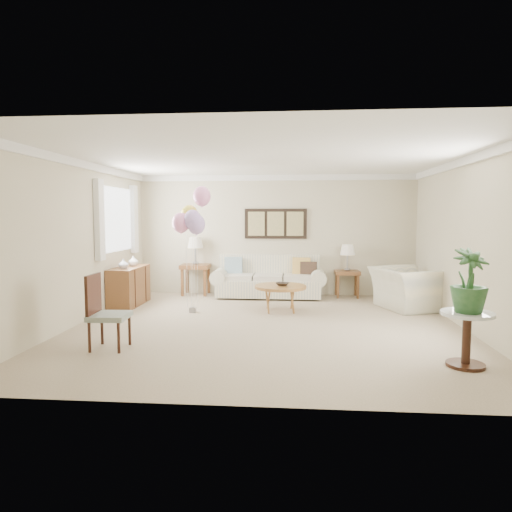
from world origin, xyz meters
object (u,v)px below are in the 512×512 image
(sofa, at_px, (269,280))
(balloon_cluster, at_px, (192,216))
(armchair, at_px, (407,288))
(coffee_table, at_px, (280,287))
(accent_chair, at_px, (104,310))

(sofa, distance_m, balloon_cluster, 2.53)
(balloon_cluster, bearing_deg, armchair, 9.82)
(sofa, bearing_deg, balloon_cluster, -125.94)
(coffee_table, distance_m, accent_chair, 3.35)
(sofa, relative_size, armchair, 2.04)
(sofa, xyz_separation_m, accent_chair, (-1.91, -4.00, 0.16))
(coffee_table, relative_size, accent_chair, 0.96)
(coffee_table, relative_size, armchair, 0.80)
(armchair, height_order, balloon_cluster, balloon_cluster)
(accent_chair, bearing_deg, sofa, 64.48)
(accent_chair, bearing_deg, coffee_table, 48.95)
(sofa, xyz_separation_m, balloon_cluster, (-1.25, -1.73, 1.36))
(armchair, xyz_separation_m, accent_chair, (-4.52, -2.94, 0.12))
(armchair, bearing_deg, coffee_table, 80.84)
(coffee_table, bearing_deg, balloon_cluster, -170.73)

